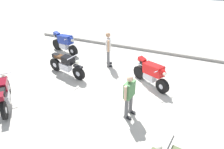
# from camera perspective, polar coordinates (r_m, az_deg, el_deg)

# --- Properties ---
(ground_plane) EXTENTS (40.00, 40.00, 0.00)m
(ground_plane) POSITION_cam_1_polar(r_m,az_deg,el_deg) (8.30, 2.51, -6.01)
(ground_plane) COLOR #B7B2A8
(curb_edge) EXTENTS (14.00, 0.30, 0.15)m
(curb_edge) POSITION_cam_1_polar(r_m,az_deg,el_deg) (12.12, 9.74, 6.83)
(curb_edge) COLOR #9C978F
(curb_edge) RESTS_ON ground
(motorcycle_maroon_cruiser) EXTENTS (1.46, 1.66, 1.09)m
(motorcycle_maroon_cruiser) POSITION_cam_1_polar(r_m,az_deg,el_deg) (8.51, -27.49, -4.71)
(motorcycle_maroon_cruiser) COLOR black
(motorcycle_maroon_cruiser) RESTS_ON ground
(motorcycle_red_sportbike) EXTENTS (1.73, 1.23, 1.14)m
(motorcycle_red_sportbike) POSITION_cam_1_polar(r_m,az_deg,el_deg) (8.79, 10.73, 0.45)
(motorcycle_red_sportbike) COLOR black
(motorcycle_red_sportbike) RESTS_ON ground
(motorcycle_black_cruiser) EXTENTS (2.07, 0.83, 1.09)m
(motorcycle_black_cruiser) POSITION_cam_1_polar(r_m,az_deg,el_deg) (9.61, -12.47, 2.61)
(motorcycle_black_cruiser) COLOR black
(motorcycle_black_cruiser) RESTS_ON ground
(motorcycle_blue_sportbike) EXTENTS (1.91, 0.90, 1.14)m
(motorcycle_blue_sportbike) POSITION_cam_1_polar(r_m,az_deg,el_deg) (11.80, -12.90, 8.55)
(motorcycle_blue_sportbike) COLOR black
(motorcycle_blue_sportbike) RESTS_ON ground
(person_in_green_shirt) EXTENTS (0.37, 0.64, 1.64)m
(person_in_green_shirt) POSITION_cam_1_polar(r_m,az_deg,el_deg) (6.91, 4.76, -5.30)
(person_in_green_shirt) COLOR #59595B
(person_in_green_shirt) RESTS_ON ground
(person_in_white_shirt) EXTENTS (0.47, 0.63, 1.71)m
(person_in_white_shirt) POSITION_cam_1_polar(r_m,az_deg,el_deg) (9.99, -1.06, 7.50)
(person_in_white_shirt) COLOR #59595B
(person_in_white_shirt) RESTS_ON ground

